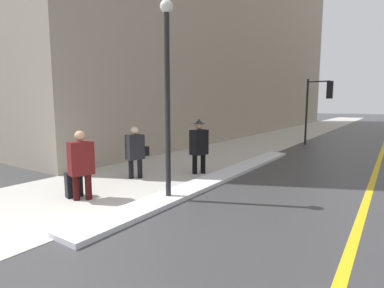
# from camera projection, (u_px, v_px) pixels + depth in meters

# --- Properties ---
(ground_plane) EXTENTS (160.00, 160.00, 0.00)m
(ground_plane) POSITION_uv_depth(u_px,v_px,m) (83.00, 229.00, 5.27)
(ground_plane) COLOR #38383A
(sidewalk_slab) EXTENTS (4.00, 80.00, 0.01)m
(sidewalk_slab) POSITION_uv_depth(u_px,v_px,m) (270.00, 140.00, 18.68)
(sidewalk_slab) COLOR #B2AFA8
(sidewalk_slab) RESTS_ON ground
(road_centre_stripe) EXTENTS (0.16, 80.00, 0.00)m
(road_centre_stripe) POSITION_uv_depth(u_px,v_px,m) (383.00, 148.00, 15.33)
(road_centre_stripe) COLOR gold
(road_centre_stripe) RESTS_ON ground
(snow_bank_curb) EXTENTS (0.73, 10.36, 0.10)m
(snow_bank_curb) POSITION_uv_depth(u_px,v_px,m) (221.00, 176.00, 8.93)
(snow_bank_curb) COLOR silver
(snow_bank_curb) RESTS_ON ground
(lamp_post) EXTENTS (0.28, 0.28, 4.39)m
(lamp_post) POSITION_uv_depth(u_px,v_px,m) (167.00, 82.00, 6.55)
(lamp_post) COLOR black
(lamp_post) RESTS_ON ground
(traffic_light_near) EXTENTS (1.31, 0.33, 3.55)m
(traffic_light_near) POSITION_uv_depth(u_px,v_px,m) (321.00, 97.00, 15.85)
(traffic_light_near) COLOR black
(traffic_light_near) RESTS_ON ground
(pedestrian_nearside) EXTENTS (0.44, 0.58, 1.60)m
(pedestrian_nearside) POSITION_uv_depth(u_px,v_px,m) (81.00, 162.00, 6.75)
(pedestrian_nearside) COLOR #340C0C
(pedestrian_nearside) RESTS_ON ground
(pedestrian_with_shoulder_bag) EXTENTS (0.42, 0.74, 1.54)m
(pedestrian_with_shoulder_bag) POSITION_uv_depth(u_px,v_px,m) (135.00, 150.00, 8.79)
(pedestrian_with_shoulder_bag) COLOR black
(pedestrian_with_shoulder_bag) RESTS_ON ground
(pedestrian_in_fedora) EXTENTS (0.45, 0.60, 1.75)m
(pedestrian_in_fedora) POSITION_uv_depth(u_px,v_px,m) (199.00, 144.00, 9.36)
(pedestrian_in_fedora) COLOR black
(pedestrian_in_fedora) RESTS_ON ground
(rolling_suitcase) EXTENTS (0.31, 0.41, 0.95)m
(rolling_suitcase) POSITION_uv_depth(u_px,v_px,m) (74.00, 185.00, 7.05)
(rolling_suitcase) COLOR black
(rolling_suitcase) RESTS_ON ground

